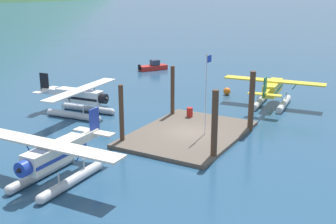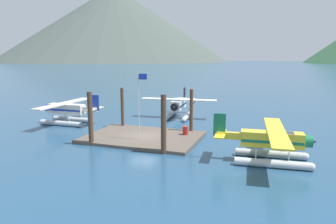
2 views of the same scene
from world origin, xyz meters
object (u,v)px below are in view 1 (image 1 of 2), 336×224
object	(u,v)px
flagpole	(207,86)
fuel_drum	(190,112)
mooring_buoy	(227,91)
seaplane_white_bow_centre	(80,99)
seaplane_yellow_stbd_aft	(273,91)
seaplane_cream_port_fwd	(55,159)
boat_red_open_east	(154,67)

from	to	relation	value
flagpole	fuel_drum	world-z (taller)	flagpole
fuel_drum	flagpole	bearing A→B (deg)	-137.82
mooring_buoy	seaplane_white_bow_centre	distance (m)	17.41
flagpole	seaplane_yellow_stbd_aft	world-z (taller)	flagpole
mooring_buoy	seaplane_cream_port_fwd	world-z (taller)	seaplane_cream_port_fwd
flagpole	boat_red_open_east	world-z (taller)	flagpole
flagpole	seaplane_cream_port_fwd	distance (m)	13.62
seaplane_cream_port_fwd	flagpole	bearing A→B (deg)	-21.05
seaplane_cream_port_fwd	mooring_buoy	bearing A→B (deg)	-1.85
fuel_drum	seaplane_yellow_stbd_aft	bearing A→B (deg)	-31.10
flagpole	seaplane_white_bow_centre	xyz separation A→B (m)	(-0.23, 13.26, -2.84)
flagpole	fuel_drum	xyz separation A→B (m)	(3.67, 3.33, -3.67)
mooring_buoy	seaplane_white_bow_centre	world-z (taller)	seaplane_white_bow_centre
seaplane_white_bow_centre	seaplane_yellow_stbd_aft	world-z (taller)	same
fuel_drum	seaplane_cream_port_fwd	world-z (taller)	seaplane_cream_port_fwd
flagpole	boat_red_open_east	bearing A→B (deg)	39.55
fuel_drum	seaplane_white_bow_centre	bearing A→B (deg)	111.46
mooring_buoy	seaplane_yellow_stbd_aft	bearing A→B (deg)	-108.58
fuel_drum	seaplane_white_bow_centre	size ratio (longest dim) A/B	0.08
seaplane_cream_port_fwd	seaplane_yellow_stbd_aft	size ratio (longest dim) A/B	1.00
seaplane_cream_port_fwd	seaplane_white_bow_centre	size ratio (longest dim) A/B	1.00
mooring_buoy	boat_red_open_east	bearing A→B (deg)	59.82
seaplane_yellow_stbd_aft	boat_red_open_east	distance (m)	23.91
seaplane_white_bow_centre	mooring_buoy	bearing A→B (deg)	-32.52
seaplane_cream_port_fwd	boat_red_open_east	bearing A→B (deg)	22.05
seaplane_cream_port_fwd	boat_red_open_east	distance (m)	38.62
flagpole	fuel_drum	bearing A→B (deg)	42.18
seaplane_yellow_stbd_aft	boat_red_open_east	xyz separation A→B (m)	(10.91, 21.24, -1.09)
mooring_buoy	seaplane_white_bow_centre	size ratio (longest dim) A/B	0.08
mooring_buoy	seaplane_cream_port_fwd	bearing A→B (deg)	178.15
flagpole	fuel_drum	size ratio (longest dim) A/B	7.60
flagpole	boat_red_open_east	xyz separation A→B (m)	(23.35, 19.28, -3.93)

